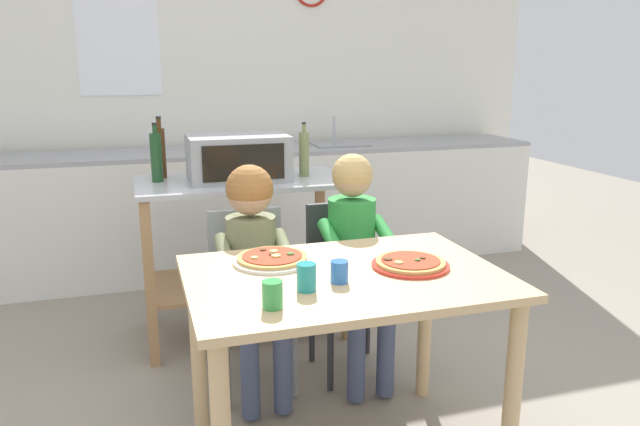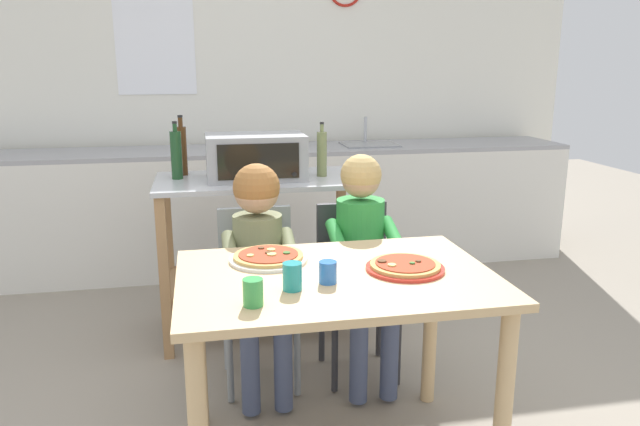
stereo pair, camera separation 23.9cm
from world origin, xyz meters
name	(u,v)px [view 1 (the left image)]	position (x,y,z in m)	size (l,w,h in m)	color
ground_plane	(278,338)	(0.00, 1.09, 0.00)	(10.85, 10.85, 0.00)	gray
back_wall_tiled	(223,80)	(0.00, 2.77, 1.35)	(5.01, 0.14, 2.70)	white
kitchen_counter	(237,209)	(0.00, 2.36, 0.44)	(4.51, 0.60, 1.08)	silver
kitchen_island_cart	(244,231)	(-0.15, 1.23, 0.59)	(1.10, 0.59, 0.87)	#B7BABF
toaster_oven	(238,158)	(-0.17, 1.21, 0.99)	(0.52, 0.34, 0.24)	#999BA0
bottle_squat_spirits	(304,154)	(0.19, 1.21, 1.00)	(0.05, 0.05, 0.29)	olive
bottle_slim_sauce	(160,152)	(-0.55, 1.40, 1.01)	(0.06, 0.06, 0.33)	#4C2D14
bottle_dark_olive_oil	(156,157)	(-0.58, 1.29, 1.01)	(0.06, 0.06, 0.31)	#1E4723
dining_table	(345,305)	(0.00, 0.00, 0.63)	(1.12, 0.78, 0.75)	tan
dining_chair_left	(250,285)	(-0.22, 0.68, 0.48)	(0.36, 0.36, 0.81)	gray
dining_chair_right	(347,275)	(0.25, 0.68, 0.48)	(0.36, 0.36, 0.81)	#333338
child_in_olive_shirt	(254,250)	(-0.22, 0.57, 0.68)	(0.32, 0.42, 1.03)	#424C6B
child_in_green_shirt	(356,243)	(0.25, 0.56, 0.68)	(0.32, 0.42, 1.06)	#424C6B
pizza_plate_white	(272,259)	(-0.22, 0.20, 0.76)	(0.30, 0.30, 0.03)	white
pizza_plate_red_rimmed	(410,264)	(0.25, -0.01, 0.76)	(0.28, 0.28, 0.03)	red
drinking_cup_teal	(306,277)	(-0.18, -0.12, 0.79)	(0.06, 0.06, 0.09)	teal
drinking_cup_blue	(339,272)	(-0.05, -0.08, 0.79)	(0.06, 0.06, 0.08)	blue
drinking_cup_green	(272,295)	(-0.32, -0.23, 0.79)	(0.06, 0.06, 0.09)	green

